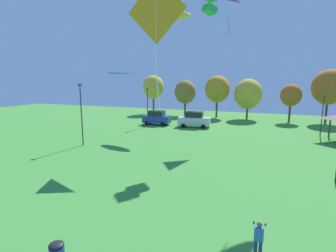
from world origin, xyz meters
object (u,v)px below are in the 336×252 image
kite_flying_6 (210,3)px  kite_flying_11 (156,14)px  treeline_tree_2 (217,89)px  treeline_tree_0 (153,87)px  light_post_1 (147,105)px  light_post_3 (81,111)px  kite_flying_0 (179,15)px  parked_car_second_from_left (194,119)px  parked_car_leftmost (157,118)px  treeline_tree_5 (329,87)px  kite_flying_2 (106,83)px  treeline_tree_4 (291,95)px  light_post_2 (322,112)px  treeline_tree_3 (248,94)px  person_standing_far_right (259,238)px  kite_flying_5 (223,8)px  treeline_tree_1 (185,92)px

kite_flying_6 → kite_flying_11: 15.67m
treeline_tree_2 → treeline_tree_0: bearing=175.5°
light_post_1 → light_post_3: 12.96m
kite_flying_0 → treeline_tree_0: kite_flying_0 is taller
parked_car_second_from_left → parked_car_leftmost: bearing=173.2°
kite_flying_6 → treeline_tree_5: bearing=56.0°
kite_flying_6 → treeline_tree_5: (14.88, 22.06, -8.62)m
light_post_1 → treeline_tree_5: 29.28m
kite_flying_2 → treeline_tree_2: bearing=83.7°
kite_flying_2 → treeline_tree_4: 33.55m
kite_flying_11 → treeline_tree_5: size_ratio=0.71×
light_post_2 → treeline_tree_2: size_ratio=0.68×
kite_flying_0 → treeline_tree_4: 22.50m
treeline_tree_4 → treeline_tree_5: size_ratio=0.73×
kite_flying_6 → treeline_tree_3: (2.47, 21.89, -9.98)m
person_standing_far_right → light_post_2: 28.06m
person_standing_far_right → light_post_3: light_post_3 is taller
kite_flying_5 → person_standing_far_right: bearing=-76.5°
treeline_tree_0 → treeline_tree_1: size_ratio=1.14×
kite_flying_5 → light_post_3: 21.80m
parked_car_leftmost → light_post_2: size_ratio=0.83×
light_post_1 → light_post_2: 23.41m
light_post_3 → treeline_tree_4: 33.52m
kite_flying_5 → treeline_tree_2: kite_flying_5 is taller
light_post_2 → light_post_3: 29.07m
parked_car_second_from_left → treeline_tree_0: bearing=127.8°
treeline_tree_1 → treeline_tree_4: (18.75, -1.42, -0.14)m
kite_flying_2 → light_post_1: bearing=104.7°
person_standing_far_right → kite_flying_11: 10.70m
parked_car_second_from_left → treeline_tree_3: treeline_tree_3 is taller
kite_flying_0 → light_post_1: (-4.22, -1.84, -12.76)m
treeline_tree_4 → kite_flying_5: bearing=-127.6°
kite_flying_2 → light_post_1: kite_flying_2 is taller
light_post_2 → treeline_tree_0: (-28.89, 12.62, 2.47)m
parked_car_leftmost → treeline_tree_3: (12.86, 11.25, 3.37)m
parked_car_second_from_left → treeline_tree_0: size_ratio=0.62×
treeline_tree_0 → treeline_tree_3: (18.98, -1.19, -1.01)m
kite_flying_0 → parked_car_second_from_left: size_ratio=0.97×
treeline_tree_1 → treeline_tree_5: size_ratio=0.80×
treeline_tree_3 → light_post_3: bearing=-119.9°
light_post_3 → person_standing_far_right: bearing=-33.8°
kite_flying_2 → treeline_tree_4: size_ratio=0.46×
parked_car_leftmost → treeline_tree_4: treeline_tree_4 is taller
light_post_3 → treeline_tree_2: (9.57, 26.35, 1.53)m
light_post_2 → light_post_1: bearing=-175.2°
kite_flying_5 → light_post_1: size_ratio=0.63×
parked_car_leftmost → treeline_tree_3: size_ratio=0.61×
kite_flying_6 → light_post_3: 17.13m
light_post_3 → treeline_tree_3: size_ratio=0.93×
treeline_tree_2 → parked_car_leftmost: bearing=-122.8°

